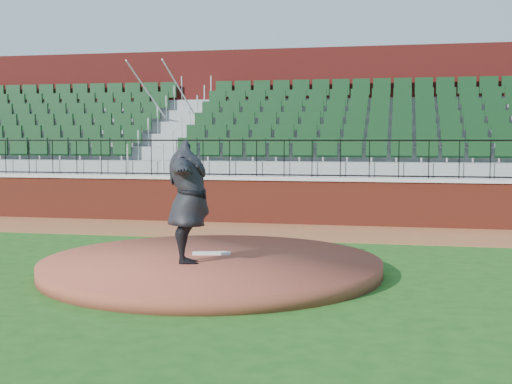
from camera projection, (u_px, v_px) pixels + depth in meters
ground at (238, 272)px, 11.98m from camera, size 90.00×90.00×0.00m
warning_track at (288, 231)px, 17.24m from camera, size 34.00×3.20×0.01m
field_wall at (298, 202)px, 18.76m from camera, size 34.00×0.35×1.20m
wall_cap at (298, 179)px, 18.71m from camera, size 34.00×0.45×0.10m
wall_railing at (298, 159)px, 18.66m from camera, size 34.00×0.05×1.00m
seating_stands at (311, 140)px, 21.28m from camera, size 34.00×5.10×4.60m
concourse_wall at (322, 127)px, 23.98m from camera, size 34.00×0.50×5.50m
pitchers_mound at (212, 266)px, 11.91m from camera, size 5.90×5.90×0.25m
pitching_rubber at (212, 253)px, 12.33m from camera, size 0.71×0.34×0.05m
pitcher at (188, 202)px, 11.41m from camera, size 1.47×2.62×2.06m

